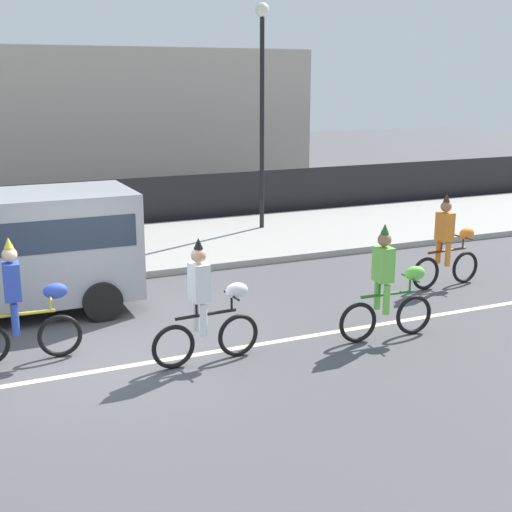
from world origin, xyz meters
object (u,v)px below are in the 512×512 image
at_px(parade_cyclist_orange, 448,246).
at_px(street_lamp_post, 262,84).
at_px(parade_cyclist_cobalt, 22,308).
at_px(parade_cyclist_lime, 388,289).
at_px(parade_cyclist_zebra, 207,308).

height_order(parade_cyclist_orange, street_lamp_post, street_lamp_post).
xyz_separation_m(parade_cyclist_cobalt, street_lamp_post, (7.07, 6.85, 3.15)).
bearing_deg(parade_cyclist_cobalt, parade_cyclist_lime, -14.33).
bearing_deg(parade_cyclist_orange, parade_cyclist_lime, -144.52).
height_order(parade_cyclist_zebra, parade_cyclist_orange, same).
height_order(parade_cyclist_lime, parade_cyclist_orange, same).
relative_size(parade_cyclist_cobalt, parade_cyclist_lime, 1.00).
bearing_deg(street_lamp_post, parade_cyclist_lime, -100.70).
bearing_deg(parade_cyclist_cobalt, street_lamp_post, 44.12).
xyz_separation_m(parade_cyclist_orange, street_lamp_post, (-1.26, 6.25, 3.15)).
relative_size(parade_cyclist_orange, street_lamp_post, 0.33).
bearing_deg(parade_cyclist_lime, parade_cyclist_zebra, 175.14).
bearing_deg(parade_cyclist_zebra, parade_cyclist_cobalt, 155.14).
bearing_deg(street_lamp_post, parade_cyclist_orange, -78.62).
relative_size(parade_cyclist_zebra, parade_cyclist_lime, 1.00).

